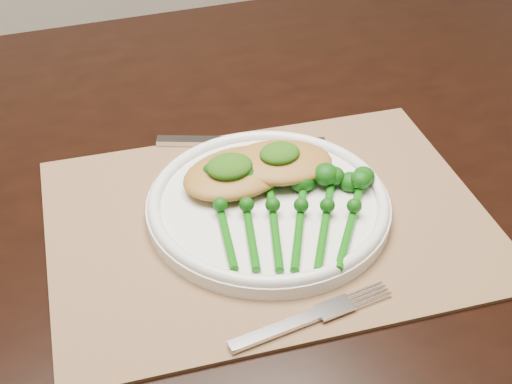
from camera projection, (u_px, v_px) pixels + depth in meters
name	position (u px, v px, depth m)	size (l,w,h in m)	color
dining_table	(203.00, 345.00, 1.16)	(1.66, 1.02, 0.75)	black
placemat	(269.00, 221.00, 0.82)	(0.50, 0.37, 0.00)	brown
dinner_plate	(268.00, 203.00, 0.82)	(0.28, 0.28, 0.03)	white
knife	(224.00, 141.00, 0.94)	(0.21, 0.11, 0.01)	silver
fork	(322.00, 313.00, 0.70)	(0.18, 0.03, 0.01)	silver
chicken_fillet_left	(237.00, 173.00, 0.84)	(0.14, 0.09, 0.03)	#AF7A33
chicken_fillet_right	(279.00, 162.00, 0.85)	(0.13, 0.09, 0.03)	#AF7A33
pesto_dollop_left	(229.00, 166.00, 0.82)	(0.06, 0.05, 0.02)	#174009
pesto_dollop_right	(280.00, 153.00, 0.84)	(0.05, 0.04, 0.02)	#174009
broccolini_bundle	(287.00, 224.00, 0.78)	(0.22, 0.23, 0.04)	#0E570B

